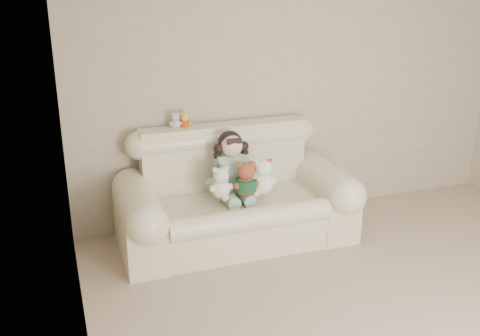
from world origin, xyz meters
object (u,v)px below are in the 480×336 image
at_px(cream_teddy, 221,180).
at_px(brown_teddy, 246,176).
at_px(sofa, 236,189).
at_px(seated_child, 232,164).
at_px(white_cat, 263,173).

bearing_deg(cream_teddy, brown_teddy, 14.13).
height_order(sofa, brown_teddy, sofa).
distance_m(seated_child, cream_teddy, 0.26).
distance_m(sofa, cream_teddy, 0.26).
height_order(white_cat, cream_teddy, white_cat).
bearing_deg(brown_teddy, cream_teddy, 173.83).
relative_size(seated_child, white_cat, 1.61).
bearing_deg(brown_teddy, seated_child, 106.47).
height_order(brown_teddy, white_cat, white_cat).
bearing_deg(seated_child, cream_teddy, -135.04).
relative_size(sofa, seated_child, 3.41).
relative_size(seated_child, cream_teddy, 1.83).
xyz_separation_m(brown_teddy, white_cat, (0.16, 0.01, 0.00)).
xyz_separation_m(sofa, brown_teddy, (0.04, -0.14, 0.17)).
bearing_deg(white_cat, sofa, 168.60).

